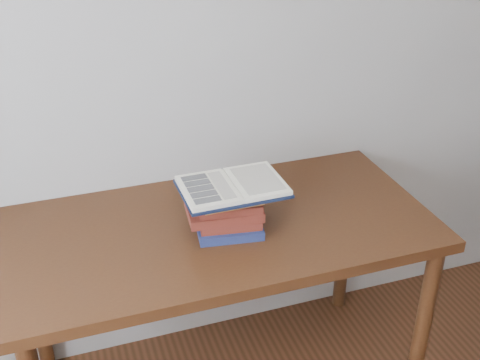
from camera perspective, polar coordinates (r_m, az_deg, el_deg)
name	(u,v)px	position (r m, az deg, el deg)	size (l,w,h in m)	color
desk	(222,246)	(2.18, -1.70, -6.27)	(1.49, 0.74, 0.80)	#3F230F
book_stack	(227,211)	(2.05, -1.23, -2.98)	(0.27, 0.22, 0.15)	#171C47
open_book	(233,186)	(2.02, -0.71, -0.62)	(0.35, 0.25, 0.03)	black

